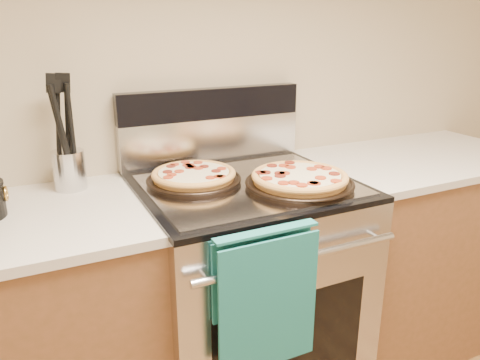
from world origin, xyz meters
name	(u,v)px	position (x,y,z in m)	size (l,w,h in m)	color
wall_back	(207,54)	(0.00, 2.00, 1.35)	(4.00, 4.00, 0.00)	#C0B08B
range_body	(245,297)	(0.00, 1.65, 0.45)	(0.76, 0.68, 0.90)	#B7B7BC
oven_window	(290,348)	(0.00, 1.31, 0.45)	(0.56, 0.01, 0.40)	black
cooktop	(246,186)	(0.00, 1.65, 0.91)	(0.76, 0.68, 0.02)	black
backsplash_lower	(212,140)	(0.00, 1.96, 1.01)	(0.76, 0.06, 0.18)	silver
backsplash_upper	(211,103)	(0.00, 1.96, 1.16)	(0.76, 0.06, 0.12)	black
oven_handle	(301,258)	(0.00, 1.27, 0.80)	(0.03, 0.03, 0.70)	silver
dish_towel	(265,297)	(-0.12, 1.27, 0.70)	(0.32, 0.05, 0.42)	#175775
foil_sheet	(249,185)	(0.00, 1.62, 0.92)	(0.70, 0.55, 0.01)	gray
cabinet_right	(409,251)	(0.88, 1.68, 0.44)	(1.00, 0.62, 0.88)	brown
countertop_right	(421,158)	(0.88, 1.68, 0.90)	(1.02, 0.64, 0.03)	beige
pepperoni_pizza_back	(194,177)	(-0.17, 1.72, 0.95)	(0.33, 0.33, 0.04)	#C0763A
pepperoni_pizza_front	(300,180)	(0.14, 1.52, 0.95)	(0.37, 0.37, 0.05)	#C0763A
utensil_crock	(69,170)	(-0.57, 1.89, 0.98)	(0.11, 0.11, 0.14)	silver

